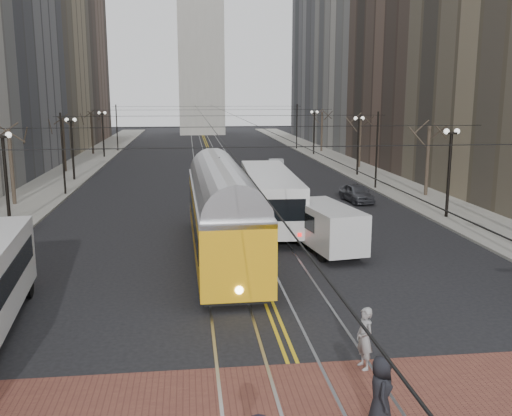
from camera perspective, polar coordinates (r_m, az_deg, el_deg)
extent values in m
plane|color=black|center=(18.81, 3.15, -13.96)|extent=(260.00, 260.00, 0.00)
cube|color=gray|center=(63.39, -17.70, 3.58)|extent=(5.00, 140.00, 0.15)
cube|color=gray|center=(64.80, 9.40, 4.12)|extent=(5.00, 140.00, 0.15)
cube|color=gray|center=(62.33, -4.00, 3.90)|extent=(4.80, 130.00, 0.02)
cube|color=gold|center=(62.33, -4.00, 3.91)|extent=(0.42, 130.00, 0.01)
cube|color=brown|center=(105.85, -19.96, 17.17)|extent=(16.00, 20.00, 40.00)
cube|color=brown|center=(69.49, 18.42, 18.19)|extent=(16.00, 20.00, 34.00)
cube|color=slate|center=(107.29, 9.06, 17.60)|extent=(16.00, 20.00, 40.00)
cylinder|color=black|center=(36.72, -23.68, 2.18)|extent=(0.20, 0.20, 5.60)
cylinder|color=black|center=(56.02, -17.87, 5.43)|extent=(0.20, 0.20, 5.60)
cylinder|color=black|center=(75.68, -15.04, 6.98)|extent=(0.20, 0.20, 5.60)
cylinder|color=black|center=(38.90, 18.72, 3.00)|extent=(0.20, 0.20, 5.60)
cylinder|color=black|center=(57.47, 10.17, 5.93)|extent=(0.20, 0.20, 5.60)
cylinder|color=black|center=(76.76, 5.82, 7.36)|extent=(0.20, 0.20, 5.60)
cylinder|color=#382D23|center=(44.89, -23.24, 3.72)|extent=(0.28, 0.28, 5.60)
cylinder|color=#382D23|center=(62.27, -18.65, 5.92)|extent=(0.28, 0.28, 5.60)
cylinder|color=#382D23|center=(79.93, -16.07, 7.14)|extent=(0.28, 0.28, 5.60)
cylinder|color=#382D23|center=(46.95, 16.77, 4.45)|extent=(0.28, 0.28, 5.60)
cylinder|color=#382D23|center=(63.77, 10.33, 6.44)|extent=(0.28, 0.28, 5.60)
cylinder|color=#382D23|center=(81.10, 6.59, 7.56)|extent=(0.28, 0.28, 5.60)
cylinder|color=black|center=(61.79, -5.49, 9.39)|extent=(0.03, 120.00, 0.03)
cylinder|color=black|center=(61.94, -2.67, 9.44)|extent=(0.03, 120.00, 0.03)
cylinder|color=black|center=(48.01, -18.75, 5.08)|extent=(0.16, 0.16, 6.60)
cylinder|color=black|center=(83.46, -13.74, 7.76)|extent=(0.16, 0.16, 6.60)
cylinder|color=black|center=(49.60, 11.98, 5.61)|extent=(0.16, 0.16, 6.60)
cylinder|color=black|center=(84.39, 4.10, 8.09)|extent=(0.16, 0.16, 6.60)
cube|color=#EAA614|center=(28.52, -3.38, -1.24)|extent=(3.15, 15.57, 3.66)
cube|color=silver|center=(35.38, 1.37, 0.94)|extent=(3.21, 12.75, 3.30)
cube|color=silver|center=(29.48, 7.14, -2.12)|extent=(2.99, 5.79, 2.44)
imported|color=#42434A|center=(43.76, 10.02, 1.49)|extent=(2.04, 4.17, 1.37)
imported|color=#A3A5AA|center=(59.03, 2.04, 4.20)|extent=(1.98, 4.47, 1.43)
imported|color=black|center=(14.84, 12.38, -17.53)|extent=(0.76, 1.00, 1.83)
imported|color=gray|center=(17.54, 10.81, -12.67)|extent=(0.58, 0.76, 1.88)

